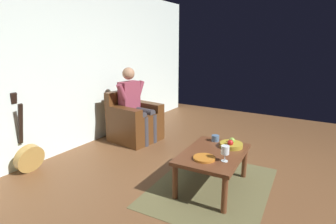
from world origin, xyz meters
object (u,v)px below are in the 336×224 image
person_seated (135,103)px  decorative_dish (204,158)px  armchair (134,122)px  coffee_table (213,157)px  guitar (29,155)px  wine_glass_near (225,151)px  fruit_bowl (231,144)px  candle_jar (215,138)px

person_seated → decorative_dish: 2.01m
armchair → coffee_table: armchair is taller
person_seated → guitar: (1.66, -0.43, -0.44)m
person_seated → coffee_table: bearing=72.2°
guitar → wine_glass_near: guitar is taller
wine_glass_near → fruit_bowl: bearing=-170.3°
fruit_bowl → candle_jar: fruit_bowl is taller
decorative_dish → armchair: bearing=-119.8°
person_seated → decorative_dish: (1.00, 1.73, -0.22)m
wine_glass_near → fruit_bowl: (-0.42, -0.07, -0.08)m
armchair → fruit_bowl: (0.52, 1.89, 0.14)m
wine_glass_near → decorative_dish: wine_glass_near is taller
coffee_table → fruit_bowl: bearing=156.0°
guitar → wine_glass_near: bearing=107.0°
person_seated → fruit_bowl: person_seated is taller
fruit_bowl → decorative_dish: (0.49, -0.13, -0.02)m
person_seated → coffee_table: size_ratio=1.28×
person_seated → candle_jar: person_seated is taller
person_seated → decorative_dish: person_seated is taller
person_seated → wine_glass_near: person_seated is taller
wine_glass_near → candle_jar: (-0.51, -0.31, -0.08)m
fruit_bowl → person_seated: bearing=-105.5°
armchair → decorative_dish: 2.03m
guitar → candle_jar: size_ratio=10.94×
coffee_table → candle_jar: bearing=-161.6°
armchair → person_seated: size_ratio=0.68×
person_seated → candle_jar: bearing=81.7°
fruit_bowl → decorative_dish: fruit_bowl is taller
guitar → candle_jar: 2.40m
coffee_table → guitar: 2.34m
wine_glass_near → candle_jar: wine_glass_near is taller
armchair → decorative_dish: (1.00, 1.76, 0.12)m
armchair → guitar: (1.66, -0.40, -0.10)m
decorative_dish → wine_glass_near: bearing=107.6°
coffee_table → guitar: guitar is taller
wine_glass_near → decorative_dish: (0.06, -0.20, -0.10)m
coffee_table → wine_glass_near: bearing=50.2°
fruit_bowl → decorative_dish: size_ratio=1.14×
fruit_bowl → candle_jar: (-0.09, -0.24, 0.01)m
guitar → wine_glass_near: size_ratio=6.04×
fruit_bowl → armchair: bearing=-105.3°
wine_glass_near → decorative_dish: bearing=-72.4°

